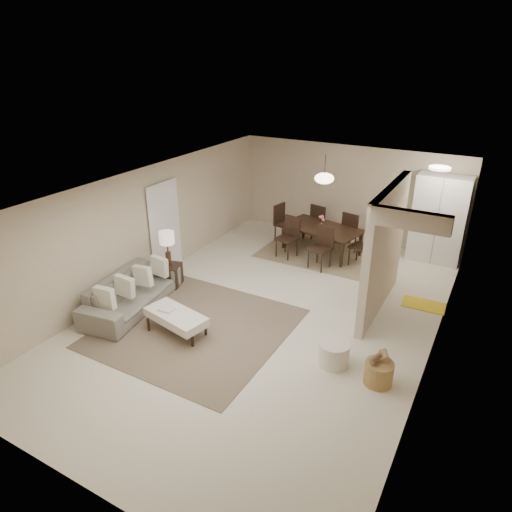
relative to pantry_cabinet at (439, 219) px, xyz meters
The scene contains 22 objects.
floor 4.88m from the pantry_cabinet, 119.52° to the right, with size 9.00×9.00×0.00m, color beige.
ceiling 4.98m from the pantry_cabinet, 119.52° to the right, with size 9.00×9.00×0.00m, color white.
back_wall 2.38m from the pantry_cabinet, behind, with size 6.00×6.00×0.00m, color #BFAD91.
left_wall 6.77m from the pantry_cabinet, 142.20° to the right, with size 9.00×9.00×0.00m, color #BFAD91.
right_wall 4.21m from the pantry_cabinet, 81.10° to the right, with size 9.00×9.00×0.00m, color #BFAD91.
partition 2.96m from the pantry_cabinet, 100.74° to the right, with size 0.15×2.50×2.50m, color #BFAD91.
doorway 6.40m from the pantry_cabinet, 146.29° to the right, with size 0.04×0.90×2.04m, color black.
pantry_cabinet is the anchor object (origin of this frame).
flush_light 1.70m from the pantry_cabinet, 93.01° to the right, with size 0.44×0.44×0.05m, color white.
living_rug 6.29m from the pantry_cabinet, 121.80° to the right, with size 3.20×3.20×0.01m, color brown.
sofa 7.16m from the pantry_cabinet, 132.33° to the right, with size 0.90×2.31×0.67m, color slate.
ottoman_bench 6.60m from the pantry_cabinet, 121.91° to the right, with size 1.27×0.77×0.42m.
side_table 6.37m from the pantry_cabinet, 138.79° to the right, with size 0.44×0.44×0.49m, color black.
table_lamp 6.31m from the pantry_cabinet, 138.79° to the right, with size 0.32×0.32×0.76m.
round_pouf 5.15m from the pantry_cabinet, 97.76° to the right, with size 0.52×0.52×0.40m, color beige.
wicker_basket 5.21m from the pantry_cabinet, 89.11° to the right, with size 0.44×0.44×0.37m, color olive.
dining_rug 2.92m from the pantry_cabinet, 159.88° to the right, with size 2.80×2.10×0.01m, color #897255.
dining_table 2.82m from the pantry_cabinet, 159.88° to the right, with size 1.92×1.07×0.68m, color black.
dining_chairs 2.78m from the pantry_cabinet, 159.88° to the right, with size 2.74×2.21×1.01m.
vase 2.75m from the pantry_cabinet, 159.88° to the right, with size 0.13×0.13×0.13m, color white.
yellow_mat 2.59m from the pantry_cabinet, 83.95° to the right, with size 0.82×0.50×0.01m, color yellow.
pendant_light 2.86m from the pantry_cabinet, 159.88° to the right, with size 0.46×0.46×0.71m.
Camera 1 is at (3.52, -6.80, 4.69)m, focal length 32.00 mm.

